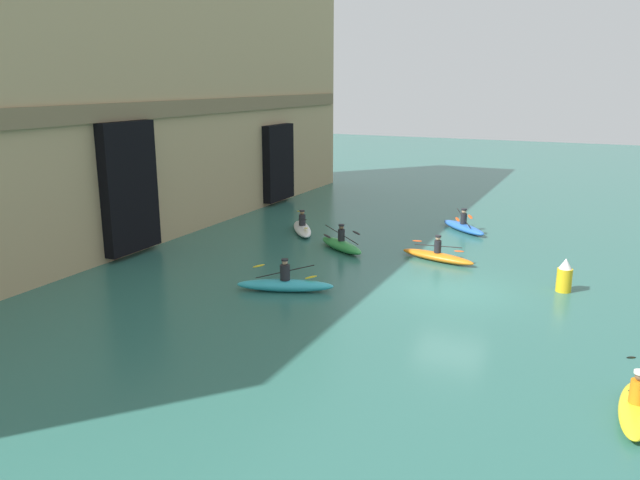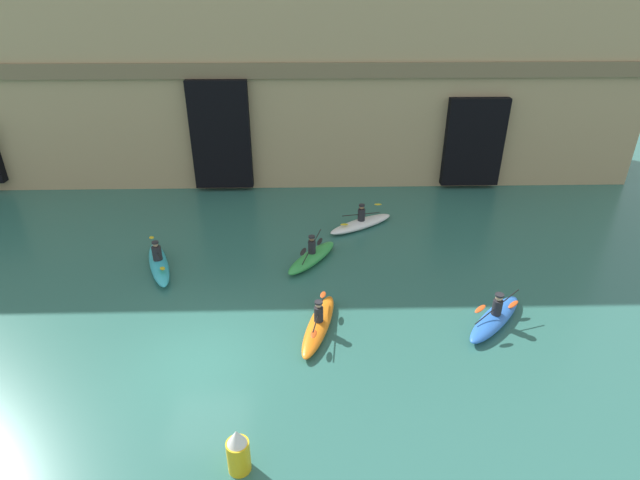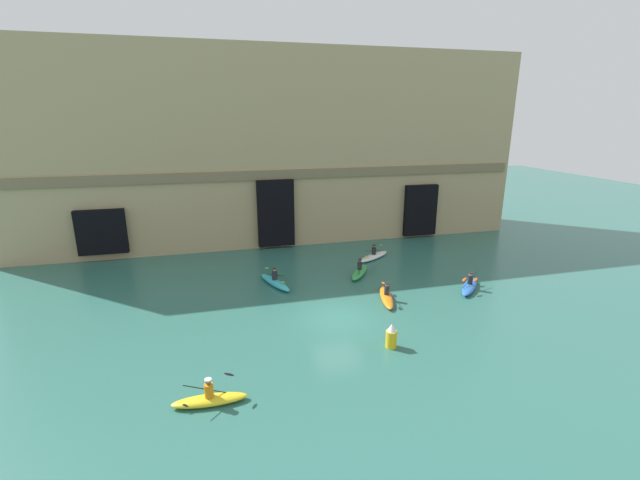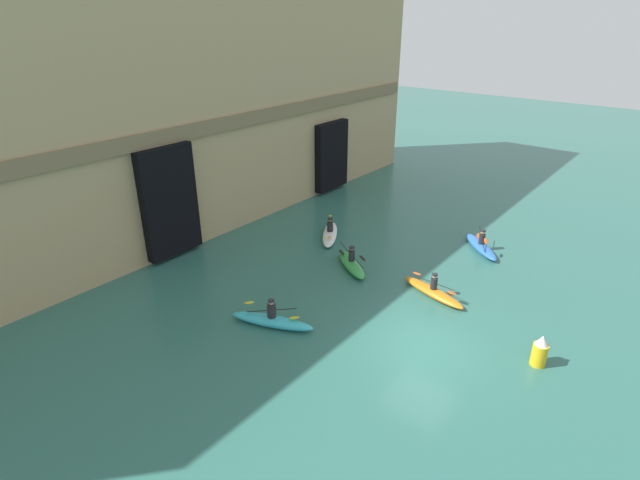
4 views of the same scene
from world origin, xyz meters
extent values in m
plane|color=#2D665B|center=(0.00, 0.00, 0.00)|extent=(120.00, 120.00, 0.00)
cube|color=tan|center=(-0.73, 16.91, 7.88)|extent=(42.26, 6.45, 15.77)
cube|color=#79674A|center=(-0.73, 13.63, 6.02)|extent=(41.41, 0.24, 0.72)
cube|color=black|center=(-1.18, 13.53, 2.93)|extent=(2.96, 0.70, 5.43)
cube|color=black|center=(11.73, 13.53, 2.48)|extent=(3.00, 0.70, 4.51)
ellipsoid|color=white|center=(5.55, 8.77, 0.18)|extent=(3.22, 2.48, 0.37)
cylinder|color=#232328|center=(5.55, 8.77, 0.64)|extent=(0.33, 0.33, 0.54)
sphere|color=#9E704C|center=(5.55, 8.77, 1.01)|extent=(0.21, 0.21, 0.21)
cylinder|color=#232328|center=(5.55, 8.77, 1.10)|extent=(0.27, 0.27, 0.06)
cylinder|color=black|center=(5.55, 8.77, 0.66)|extent=(1.82, 1.36, 0.50)
ellipsoid|color=yellow|center=(4.75, 8.18, 0.46)|extent=(0.46, 0.41, 0.14)
ellipsoid|color=yellow|center=(6.35, 9.37, 0.87)|extent=(0.46, 0.41, 0.14)
ellipsoid|color=orange|center=(3.47, 1.47, 0.18)|extent=(1.50, 3.37, 0.35)
cylinder|color=#232328|center=(3.47, 1.47, 0.61)|extent=(0.29, 0.29, 0.51)
sphere|color=tan|center=(3.47, 1.47, 0.97)|extent=(0.21, 0.21, 0.21)
cylinder|color=#232328|center=(3.47, 1.47, 1.06)|extent=(0.26, 0.26, 0.06)
cylinder|color=black|center=(3.47, 1.47, 0.64)|extent=(0.42, 2.09, 0.21)
ellipsoid|color=#D84C19|center=(3.64, 2.39, 0.71)|extent=(0.26, 0.47, 0.09)
ellipsoid|color=#D84C19|center=(3.30, 0.55, 0.56)|extent=(0.26, 0.47, 0.09)
ellipsoid|color=#33B2C6|center=(-2.59, 5.38, 0.21)|extent=(1.85, 3.46, 0.43)
cylinder|color=#232328|center=(-2.59, 5.38, 0.70)|extent=(0.35, 0.35, 0.55)
sphere|color=tan|center=(-2.59, 5.38, 1.08)|extent=(0.21, 0.21, 0.21)
cylinder|color=#232328|center=(-2.59, 5.38, 1.16)|extent=(0.26, 0.26, 0.06)
cylinder|color=black|center=(-2.59, 5.38, 0.73)|extent=(0.92, 1.90, 0.51)
ellipsoid|color=yellow|center=(-2.98, 6.21, 0.94)|extent=(0.35, 0.47, 0.15)
ellipsoid|color=yellow|center=(-2.20, 4.55, 0.52)|extent=(0.35, 0.47, 0.15)
ellipsoid|color=green|center=(3.31, 5.73, 0.22)|extent=(2.31, 2.88, 0.44)
cylinder|color=#232328|center=(3.31, 5.73, 0.69)|extent=(0.30, 0.30, 0.51)
sphere|color=brown|center=(3.31, 5.73, 1.06)|extent=(0.21, 0.21, 0.21)
cylinder|color=#232328|center=(3.31, 5.73, 1.14)|extent=(0.26, 0.26, 0.06)
cylinder|color=black|center=(3.31, 5.73, 0.72)|extent=(0.78, 1.91, 0.56)
ellipsoid|color=black|center=(3.64, 6.56, 0.49)|extent=(0.33, 0.47, 0.16)
ellipsoid|color=black|center=(2.98, 4.89, 0.95)|extent=(0.33, 0.47, 0.16)
ellipsoid|color=blue|center=(9.20, 1.66, 0.19)|extent=(2.73, 2.88, 0.38)
cylinder|color=#232328|center=(9.20, 1.66, 0.64)|extent=(0.31, 0.31, 0.52)
sphere|color=tan|center=(9.20, 1.66, 1.01)|extent=(0.23, 0.23, 0.23)
cylinder|color=#232328|center=(9.20, 1.66, 1.10)|extent=(0.28, 0.28, 0.06)
cylinder|color=black|center=(9.20, 1.66, 0.66)|extent=(1.69, 1.08, 0.61)
ellipsoid|color=#D84C19|center=(8.46, 1.20, 0.91)|extent=(0.47, 0.38, 0.17)
ellipsoid|color=#D84C19|center=(9.93, 2.12, 0.41)|extent=(0.47, 0.38, 0.17)
ellipsoid|color=yellow|center=(-6.82, -5.71, 0.17)|extent=(2.85, 0.80, 0.34)
cylinder|color=orange|center=(-6.82, -5.71, 0.60)|extent=(0.34, 0.34, 0.53)
sphere|color=brown|center=(-6.82, -5.71, 0.98)|extent=(0.22, 0.22, 0.22)
cylinder|color=black|center=(-6.82, -5.71, 0.63)|extent=(1.79, 0.43, 0.99)
ellipsoid|color=black|center=(-6.04, -5.54, 1.05)|extent=(0.44, 0.26, 0.25)
cylinder|color=yellow|center=(1.55, -3.58, 0.42)|extent=(0.53, 0.53, 0.84)
cone|color=white|center=(1.55, -3.58, 1.03)|extent=(0.45, 0.45, 0.37)
camera|label=1|loc=(-21.11, -4.62, 7.26)|focal=35.00mm
camera|label=2|loc=(3.20, -11.29, 9.98)|focal=28.00mm
camera|label=3|loc=(-6.27, -20.19, 10.58)|focal=24.00mm
camera|label=4|loc=(-14.30, -6.44, 11.42)|focal=28.00mm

